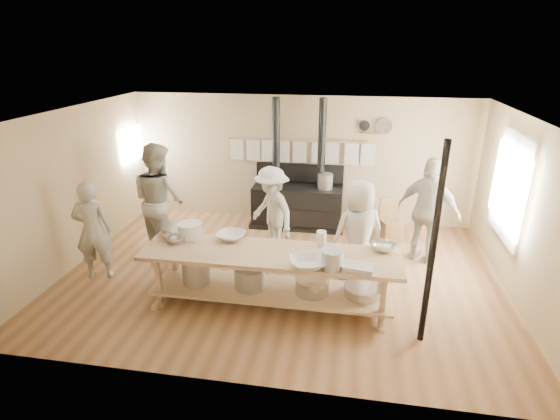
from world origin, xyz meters
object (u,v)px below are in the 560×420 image
at_px(stove, 297,201).
at_px(cook_center, 359,233).
at_px(cook_by_window, 272,212).
at_px(cook_far_left, 93,231).
at_px(roasting_pan, 358,268).
at_px(cook_left, 160,200).
at_px(cook_right, 428,211).
at_px(prep_table, 270,273).
at_px(chair, 390,228).

bearing_deg(stove, cook_center, -60.14).
bearing_deg(cook_center, cook_by_window, -45.81).
xyz_separation_m(cook_far_left, cook_by_window, (2.63, 1.25, 0.00)).
relative_size(cook_by_window, roasting_pan, 4.23).
distance_m(cook_left, cook_center, 3.46).
distance_m(stove, cook_right, 2.69).
relative_size(cook_center, roasting_pan, 4.36).
distance_m(cook_far_left, cook_left, 1.22).
height_order(cook_left, roasting_pan, cook_left).
bearing_deg(cook_center, cook_left, -27.79).
relative_size(cook_far_left, cook_left, 0.80).
bearing_deg(cook_center, cook_right, -161.74).
height_order(prep_table, cook_center, cook_center).
height_order(stove, cook_by_window, stove).
bearing_deg(cook_by_window, chair, 69.77).
bearing_deg(cook_far_left, cook_center, 172.05).
bearing_deg(prep_table, chair, 54.43).
height_order(cook_far_left, cook_left, cook_left).
bearing_deg(chair, prep_table, -145.34).
bearing_deg(chair, stove, 147.61).
xyz_separation_m(prep_table, roasting_pan, (1.21, -0.33, 0.37)).
bearing_deg(cook_right, stove, 3.55).
bearing_deg(cook_far_left, cook_left, -140.12).
distance_m(cook_left, cook_by_window, 1.96).
bearing_deg(cook_far_left, prep_table, 157.54).
xyz_separation_m(prep_table, cook_right, (2.37, 1.81, 0.40)).
bearing_deg(cook_center, chair, -130.75).
distance_m(cook_center, chair, 1.92).
bearing_deg(cook_far_left, cook_right, -179.98).
relative_size(stove, cook_right, 1.41).
bearing_deg(stove, cook_left, -142.92).
height_order(cook_left, cook_by_window, cook_left).
xyz_separation_m(prep_table, cook_left, (-2.20, 1.35, 0.49)).
bearing_deg(prep_table, stove, 89.96).
bearing_deg(cook_left, chair, -133.83).
relative_size(stove, roasting_pan, 6.79).
height_order(cook_left, chair, cook_left).
relative_size(cook_right, roasting_pan, 4.80).
distance_m(prep_table, cook_right, 3.01).
relative_size(stove, cook_far_left, 1.60).
bearing_deg(cook_right, cook_by_window, 34.95).
height_order(cook_right, cook_by_window, cook_right).
bearing_deg(stove, roasting_pan, -70.11).
bearing_deg(cook_far_left, roasting_pan, 155.09).
relative_size(prep_table, cook_left, 1.79).
xyz_separation_m(stove, roasting_pan, (1.21, -3.35, 0.37)).
relative_size(prep_table, cook_center, 2.15).
bearing_deg(cook_center, cook_far_left, -12.77).
xyz_separation_m(prep_table, cook_far_left, (-2.89, 0.36, 0.29)).
xyz_separation_m(cook_left, cook_by_window, (1.94, 0.26, -0.20)).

